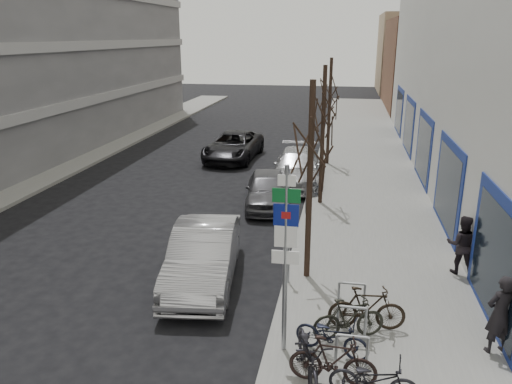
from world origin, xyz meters
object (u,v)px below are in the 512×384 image
at_px(highway_sign_pole, 286,250).
at_px(bike_mid_inner, 349,318).
at_px(bike_near_left, 309,351).
at_px(bike_near_right, 333,360).
at_px(parked_car_back, 297,167).
at_px(parked_car_front, 203,255).
at_px(meter_back, 316,160).
at_px(lane_car, 233,146).
at_px(tree_mid, 324,103).
at_px(tree_far, 330,86).
at_px(pedestrian_near, 500,314).
at_px(bike_mid_curb, 332,333).
at_px(parked_car_mid, 267,189).
at_px(meter_mid, 306,195).
at_px(bike_far_inner, 367,308).
at_px(bike_rack, 352,319).
at_px(bike_far_curb, 374,376).
at_px(pedestrian_far, 462,244).
at_px(tree_near, 311,135).
at_px(meter_front, 289,257).

bearing_deg(highway_sign_pole, bike_mid_inner, 26.27).
height_order(bike_near_left, bike_near_right, bike_near_left).
bearing_deg(parked_car_back, parked_car_front, -101.65).
height_order(meter_back, lane_car, lane_car).
height_order(tree_mid, tree_far, same).
height_order(lane_car, pedestrian_near, pedestrian_near).
bearing_deg(bike_near_left, tree_mid, 77.15).
relative_size(bike_mid_curb, parked_car_back, 0.31).
bearing_deg(parked_car_mid, bike_near_right, -82.44).
height_order(meter_back, bike_mid_curb, meter_back).
distance_m(meter_mid, bike_far_inner, 7.67).
relative_size(bike_mid_curb, bike_far_inner, 0.92).
relative_size(bike_rack, bike_far_curb, 1.39).
height_order(tree_mid, bike_near_left, tree_mid).
relative_size(meter_mid, parked_car_front, 0.27).
bearing_deg(parked_car_back, bike_mid_inner, -81.92).
distance_m(meter_mid, pedestrian_near, 9.06).
relative_size(bike_far_curb, lane_car, 0.30).
relative_size(meter_mid, parked_car_mid, 0.31).
xyz_separation_m(bike_mid_inner, pedestrian_near, (3.06, 0.07, 0.38)).
relative_size(bike_far_inner, parked_car_back, 0.33).
height_order(highway_sign_pole, pedestrian_far, highway_sign_pole).
bearing_deg(bike_far_inner, bike_near_right, 155.97).
height_order(tree_near, meter_front, tree_near).
relative_size(tree_mid, tree_far, 1.00).
bearing_deg(tree_near, parked_car_front, -168.73).
relative_size(tree_near, bike_mid_curb, 3.41).
distance_m(highway_sign_pole, bike_mid_inner, 2.35).
height_order(tree_near, bike_far_curb, tree_near).
height_order(tree_near, parked_car_front, tree_near).
bearing_deg(tree_mid, meter_front, -93.68).
bearing_deg(parked_car_mid, meter_back, 61.55).
xyz_separation_m(bike_mid_curb, bike_mid_inner, (0.34, 0.62, 0.01)).
xyz_separation_m(bike_near_right, bike_mid_inner, (0.29, 1.58, -0.02)).
height_order(meter_front, bike_mid_curb, meter_front).
xyz_separation_m(bike_near_left, parked_car_mid, (-2.47, 10.46, -0.04)).
relative_size(highway_sign_pole, meter_front, 3.31).
height_order(meter_front, bike_mid_inner, meter_front).
height_order(tree_far, bike_far_inner, tree_far).
bearing_deg(parked_car_front, parked_car_back, 73.59).
relative_size(parked_car_mid, parked_car_back, 0.78).
bearing_deg(bike_mid_curb, bike_mid_inner, -11.10).
distance_m(bike_near_right, parked_car_mid, 10.95).
xyz_separation_m(bike_mid_curb, parked_car_back, (-2.02, 12.99, 0.12)).
bearing_deg(bike_near_right, bike_mid_inner, -7.53).
bearing_deg(pedestrian_far, meter_mid, -31.88).
relative_size(tree_near, tree_mid, 1.00).
distance_m(bike_far_inner, parked_car_back, 12.24).
bearing_deg(pedestrian_far, bike_far_curb, 74.54).
bearing_deg(meter_back, tree_far, 79.80).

